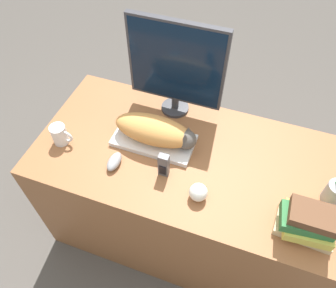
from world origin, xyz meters
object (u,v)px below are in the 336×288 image
computer_mouse (114,162)px  book_stack (308,222)px  monitor (176,66)px  pen_cup (335,192)px  baseball (198,192)px  phone (164,165)px  coffee_mug (60,135)px  cat (157,131)px  keyboard (154,140)px

computer_mouse → book_stack: 0.83m
monitor → book_stack: 0.86m
pen_cup → baseball: bearing=-161.3°
phone → coffee_mug: bearing=179.1°
coffee_mug → pen_cup: pen_cup is taller
cat → pen_cup: 0.80m
computer_mouse → pen_cup: (0.93, 0.14, 0.03)m
keyboard → monitor: (0.02, 0.24, 0.27)m
baseball → phone: (-0.18, 0.06, 0.02)m
cat → coffee_mug: (-0.43, -0.15, -0.04)m
cat → computer_mouse: size_ratio=3.70×
pen_cup → baseball: (-0.53, -0.18, -0.01)m
cat → pen_cup: pen_cup is taller
pen_cup → monitor: bearing=160.2°
cat → coffee_mug: cat is taller
coffee_mug → keyboard: bearing=19.3°
coffee_mug → pen_cup: size_ratio=0.53×
keyboard → computer_mouse: bearing=-123.3°
coffee_mug → pen_cup: (1.22, 0.11, 0.00)m
monitor → phone: 0.46m
keyboard → book_stack: bearing=-17.5°
coffee_mug → phone: bearing=-0.9°
monitor → coffee_mug: 0.63m
book_stack → baseball: bearing=179.2°
keyboard → computer_mouse: (-0.12, -0.18, 0.01)m
baseball → keyboard: bearing=142.3°
monitor → baseball: 0.58m
pen_cup → phone: pen_cup is taller
keyboard → book_stack: book_stack is taller
cat → monitor: (0.01, 0.24, 0.19)m
computer_mouse → pen_cup: bearing=8.7°
cat → computer_mouse: (-0.14, -0.18, -0.06)m
coffee_mug → baseball: size_ratio=1.37×
cat → monitor: 0.31m
monitor → coffee_mug: monitor is taller
baseball → monitor: bearing=119.4°
monitor → baseball: size_ratio=6.45×
coffee_mug → phone: phone is taller
cat → monitor: monitor is taller
computer_mouse → coffee_mug: bearing=172.7°
computer_mouse → book_stack: size_ratio=0.47×
keyboard → computer_mouse: size_ratio=3.63×
computer_mouse → book_stack: (0.83, -0.04, 0.05)m
computer_mouse → coffee_mug: coffee_mug is taller
cat → coffee_mug: 0.46m
monitor → phone: size_ratio=3.97×
cat → baseball: (0.27, -0.22, -0.05)m
pen_cup → book_stack: pen_cup is taller
monitor → baseball: bearing=-60.6°
keyboard → cat: bearing=0.0°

